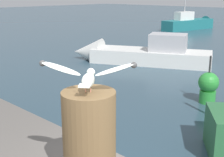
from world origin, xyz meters
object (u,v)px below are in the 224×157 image
(mooring_post, at_px, (89,142))
(channel_buoy, at_px, (208,86))
(seagull, at_px, (88,75))
(boat_teal, at_px, (192,23))
(boat_white, at_px, (134,53))

(mooring_post, height_order, channel_buoy, mooring_post)
(seagull, xyz_separation_m, boat_teal, (-11.59, 22.11, -1.90))
(seagull, bearing_deg, boat_teal, 117.67)
(boat_white, xyz_separation_m, boat_teal, (-4.70, 13.25, 0.09))
(boat_teal, height_order, channel_buoy, boat_teal)
(boat_white, relative_size, boat_teal, 1.00)
(channel_buoy, bearing_deg, seagull, -71.56)
(channel_buoy, bearing_deg, boat_white, 151.78)
(boat_teal, bearing_deg, channel_buoy, -59.03)
(channel_buoy, bearing_deg, boat_teal, 120.97)
(boat_white, distance_m, boat_teal, 14.06)
(seagull, height_order, boat_white, seagull)
(boat_teal, xyz_separation_m, channel_buoy, (9.49, -15.82, -0.02))
(boat_teal, bearing_deg, boat_white, -70.46)
(boat_teal, bearing_deg, mooring_post, -62.33)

